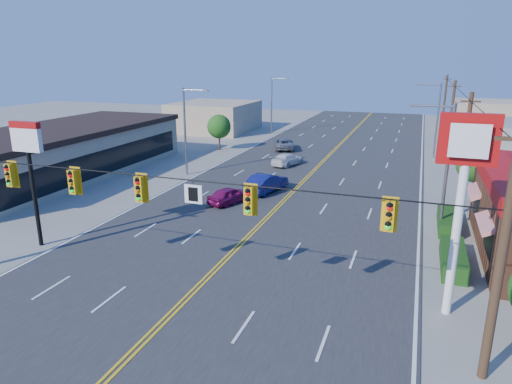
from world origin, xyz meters
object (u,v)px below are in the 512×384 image
(car_white, at_px, (287,160))
(car_silver, at_px, (284,144))
(car_magenta, at_px, (229,196))
(car_blue, at_px, (266,183))
(pizza_hut_sign, at_px, (29,158))
(kfc_pylon, at_px, (464,176))
(signal_span, at_px, (164,204))

(car_white, bearing_deg, car_silver, -54.52)
(car_magenta, distance_m, car_blue, 4.17)
(pizza_hut_sign, relative_size, car_white, 1.63)
(car_magenta, height_order, car_white, car_magenta)
(pizza_hut_sign, xyz_separation_m, car_magenta, (7.31, 10.98, -4.56))
(kfc_pylon, height_order, pizza_hut_sign, kfc_pylon)
(car_blue, bearing_deg, car_silver, -64.61)
(car_silver, bearing_deg, pizza_hut_sign, 62.59)
(kfc_pylon, xyz_separation_m, pizza_hut_sign, (-22.00, 0.00, -0.86))
(kfc_pylon, height_order, car_magenta, kfc_pylon)
(car_magenta, bearing_deg, car_blue, -91.89)
(kfc_pylon, distance_m, car_blue, 20.45)
(pizza_hut_sign, distance_m, car_silver, 33.39)
(car_silver, bearing_deg, car_blue, 83.40)
(kfc_pylon, relative_size, car_blue, 1.86)
(car_magenta, xyz_separation_m, car_blue, (1.63, 3.84, 0.13))
(kfc_pylon, relative_size, car_silver, 1.77)
(signal_span, height_order, car_white, signal_span)
(pizza_hut_sign, distance_m, car_blue, 17.86)
(car_white, bearing_deg, car_magenta, 104.40)
(car_magenta, relative_size, car_blue, 0.80)
(kfc_pylon, distance_m, car_white, 28.89)
(car_blue, height_order, car_white, car_blue)
(car_magenta, xyz_separation_m, car_white, (0.62, 13.66, -0.02))
(kfc_pylon, relative_size, car_white, 2.03)
(kfc_pylon, relative_size, pizza_hut_sign, 1.24)
(car_silver, bearing_deg, signal_span, 80.45)
(pizza_hut_sign, height_order, car_white, pizza_hut_sign)
(car_magenta, height_order, car_blue, car_blue)
(car_magenta, bearing_deg, car_white, -71.50)
(car_blue, bearing_deg, kfc_pylon, 145.11)
(signal_span, relative_size, car_silver, 5.06)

